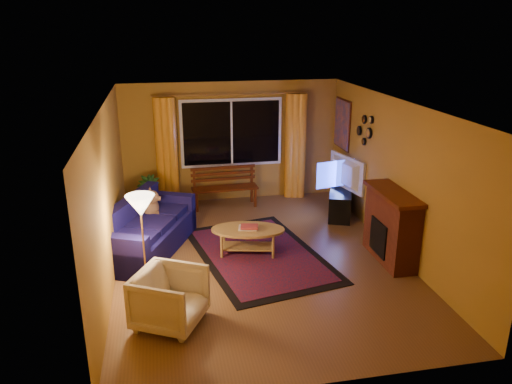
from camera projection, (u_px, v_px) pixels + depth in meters
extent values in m
cube|color=brown|center=(260.00, 260.00, 8.07)|extent=(4.50, 6.00, 0.02)
cube|color=white|center=(260.00, 104.00, 7.25)|extent=(4.50, 6.00, 0.02)
cube|color=#B3802A|center=(231.00, 142.00, 10.46)|extent=(4.50, 0.02, 2.50)
cube|color=#B3802A|center=(108.00, 195.00, 7.25)|extent=(0.02, 6.00, 2.50)
cube|color=#B3802A|center=(396.00, 178.00, 8.07)|extent=(0.02, 6.00, 2.50)
cube|color=black|center=(232.00, 133.00, 10.33)|extent=(2.00, 0.02, 1.30)
cylinder|color=#BF8C3F|center=(231.00, 94.00, 10.03)|extent=(3.20, 0.03, 0.03)
cylinder|color=orange|center=(167.00, 152.00, 10.13)|extent=(0.36, 0.36, 2.24)
cylinder|color=orange|center=(295.00, 146.00, 10.62)|extent=(0.36, 0.36, 2.24)
cube|color=#461907|center=(225.00, 197.00, 10.29)|extent=(1.36, 0.46, 0.40)
imported|color=#235B1E|center=(149.00, 196.00, 9.80)|extent=(0.52, 0.52, 0.80)
cube|color=#120D46|center=(148.00, 227.00, 8.23)|extent=(1.71, 2.31, 0.86)
imported|color=beige|center=(170.00, 296.00, 6.22)|extent=(1.01, 1.04, 0.81)
cylinder|color=#BF8C3F|center=(144.00, 244.00, 6.95)|extent=(0.30, 0.30, 1.42)
cube|color=maroon|center=(259.00, 254.00, 8.22)|extent=(2.35, 3.19, 0.02)
cylinder|color=#B28743|center=(248.00, 241.00, 8.22)|extent=(1.44, 1.44, 0.44)
cube|color=black|center=(340.00, 201.00, 9.90)|extent=(0.83, 1.30, 0.51)
imported|color=black|center=(342.00, 173.00, 9.71)|extent=(0.39, 1.14, 0.65)
cube|color=maroon|center=(391.00, 228.00, 7.89)|extent=(0.40, 1.20, 1.10)
cube|color=#D36027|center=(342.00, 124.00, 10.21)|extent=(0.04, 0.76, 0.96)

